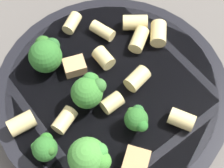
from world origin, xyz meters
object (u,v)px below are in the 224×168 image
object	(u,v)px
rigatoni_4	(182,119)
rigatoni_9	(112,103)
rigatoni_5	(64,120)
rigatoni_6	(135,23)
rigatoni_8	(158,33)
pasta_bowl	(112,95)
chicken_chunk_0	(75,66)
broccoli_floret_0	(89,91)
broccoli_floret_1	(137,119)
broccoli_floret_2	(90,158)
rigatoni_10	(138,80)
chicken_chunk_1	(132,164)
rigatoni_3	(103,58)
rigatoni_0	(22,123)
broccoli_floret_3	(45,148)
rigatoni_1	(72,23)
rigatoni_2	(139,40)
broccoli_floret_4	(45,54)
rigatoni_7	(102,31)

from	to	relation	value
rigatoni_4	rigatoni_9	xyz separation A→B (m)	(-0.06, 0.04, -0.00)
rigatoni_5	rigatoni_6	bearing A→B (deg)	43.69
rigatoni_4	rigatoni_8	distance (m)	0.11
pasta_bowl	chicken_chunk_0	distance (m)	0.05
broccoli_floret_0	broccoli_floret_1	distance (m)	0.05
broccoli_floret_2	rigatoni_9	bearing A→B (deg)	57.58
broccoli_floret_1	rigatoni_10	distance (m)	0.05
chicken_chunk_1	rigatoni_9	bearing A→B (deg)	91.12
broccoli_floret_1	rigatoni_3	size ratio (longest dim) A/B	1.31
rigatoni_0	broccoli_floret_1	bearing A→B (deg)	-14.57
broccoli_floret_3	rigatoni_10	world-z (taller)	broccoli_floret_3
rigatoni_1	chicken_chunk_1	world-z (taller)	chicken_chunk_1
broccoli_floret_2	broccoli_floret_1	bearing A→B (deg)	28.70
pasta_bowl	broccoli_floret_2	distance (m)	0.10
pasta_bowl	rigatoni_4	size ratio (longest dim) A/B	10.01
broccoli_floret_0	rigatoni_5	distance (m)	0.04
broccoli_floret_2	rigatoni_2	xyz separation A→B (m)	(0.09, 0.13, -0.02)
rigatoni_2	rigatoni_9	xyz separation A→B (m)	(-0.05, -0.07, -0.00)
broccoli_floret_4	rigatoni_8	distance (m)	0.13
pasta_bowl	rigatoni_5	bearing A→B (deg)	-154.89
broccoli_floret_2	rigatoni_8	distance (m)	0.17
broccoli_floret_3	chicken_chunk_1	size ratio (longest dim) A/B	1.27
broccoli_floret_4	chicken_chunk_1	size ratio (longest dim) A/B	1.63
rigatoni_1	rigatoni_9	size ratio (longest dim) A/B	1.15
broccoli_floret_1	rigatoni_8	size ratio (longest dim) A/B	1.06
broccoli_floret_0	rigatoni_0	bearing A→B (deg)	-172.15
broccoli_floret_0	rigatoni_7	size ratio (longest dim) A/B	1.42
broccoli_floret_2	rigatoni_0	distance (m)	0.08
rigatoni_2	chicken_chunk_1	distance (m)	0.14
rigatoni_2	rigatoni_6	size ratio (longest dim) A/B	1.00
rigatoni_6	chicken_chunk_1	distance (m)	0.17
pasta_bowl	rigatoni_0	bearing A→B (deg)	-168.94
rigatoni_6	pasta_bowl	bearing A→B (deg)	-123.03
chicken_chunk_1	rigatoni_10	bearing A→B (deg)	69.73
pasta_bowl	rigatoni_1	distance (m)	0.10
broccoli_floret_1	rigatoni_1	distance (m)	0.14
broccoli_floret_0	broccoli_floret_4	world-z (taller)	broccoli_floret_0
rigatoni_1	chicken_chunk_0	size ratio (longest dim) A/B	1.04
rigatoni_8	chicken_chunk_0	size ratio (longest dim) A/B	1.19
broccoli_floret_0	broccoli_floret_2	bearing A→B (deg)	-102.37
rigatoni_1	chicken_chunk_1	xyz separation A→B (m)	(0.02, -0.18, 0.00)
rigatoni_4	chicken_chunk_0	xyz separation A→B (m)	(-0.09, 0.09, -0.00)
rigatoni_10	rigatoni_5	bearing A→B (deg)	-163.22
broccoli_floret_4	chicken_chunk_0	distance (m)	0.03
rigatoni_1	rigatoni_6	xyz separation A→B (m)	(0.07, -0.02, 0.00)
broccoli_floret_2	rigatoni_6	distance (m)	0.17
rigatoni_9	chicken_chunk_0	bearing A→B (deg)	117.14
broccoli_floret_0	rigatoni_0	size ratio (longest dim) A/B	1.51
broccoli_floret_4	rigatoni_10	distance (m)	0.10
broccoli_floret_3	rigatoni_2	world-z (taller)	broccoli_floret_3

